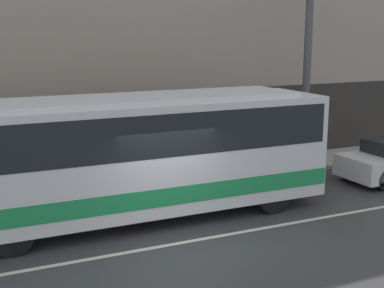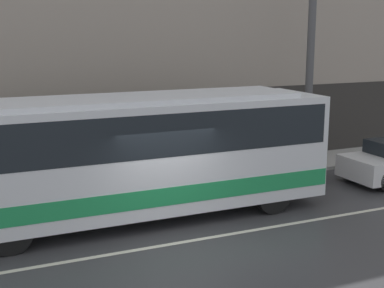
# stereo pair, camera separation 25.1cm
# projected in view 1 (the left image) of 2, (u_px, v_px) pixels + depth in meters

# --- Properties ---
(ground_plane) EXTENTS (60.00, 60.00, 0.00)m
(ground_plane) POSITION_uv_depth(u_px,v_px,m) (181.00, 243.00, 12.39)
(ground_plane) COLOR #38383A
(sidewalk) EXTENTS (60.00, 2.22, 0.12)m
(sidewalk) POSITION_uv_depth(u_px,v_px,m) (116.00, 184.00, 16.92)
(sidewalk) COLOR #A09E99
(sidewalk) RESTS_ON ground_plane
(lane_stripe) EXTENTS (54.00, 0.14, 0.01)m
(lane_stripe) POSITION_uv_depth(u_px,v_px,m) (181.00, 243.00, 12.39)
(lane_stripe) COLOR beige
(lane_stripe) RESTS_ON ground_plane
(transit_bus) EXTENTS (10.76, 2.50, 3.22)m
(transit_bus) POSITION_uv_depth(u_px,v_px,m) (125.00, 152.00, 13.52)
(transit_bus) COLOR silver
(transit_bus) RESTS_ON ground_plane
(utility_pole_near) EXTENTS (0.26, 0.26, 6.69)m
(utility_pole_near) POSITION_uv_depth(u_px,v_px,m) (307.00, 71.00, 18.38)
(utility_pole_near) COLOR #4C4C4F
(utility_pole_near) RESTS_ON sidewalk
(pedestrian_waiting) EXTENTS (0.36, 0.36, 1.76)m
(pedestrian_waiting) POSITION_uv_depth(u_px,v_px,m) (129.00, 157.00, 16.71)
(pedestrian_waiting) COLOR maroon
(pedestrian_waiting) RESTS_ON sidewalk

